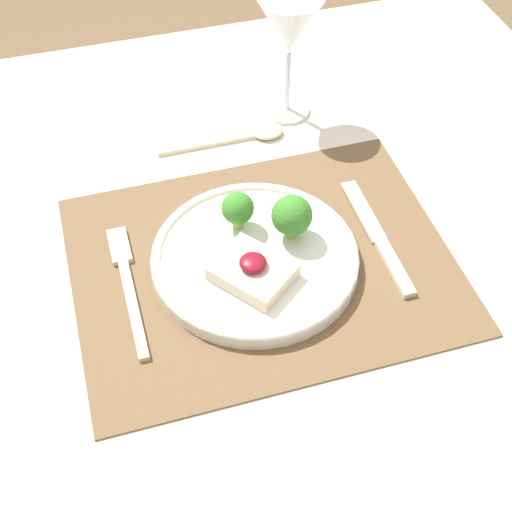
# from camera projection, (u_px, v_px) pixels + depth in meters

# --- Properties ---
(ground_plane) EXTENTS (8.00, 8.00, 0.00)m
(ground_plane) POSITION_uv_depth(u_px,v_px,m) (260.00, 508.00, 1.43)
(ground_plane) COLOR brown
(dining_table) EXTENTS (1.12, 1.08, 0.75)m
(dining_table) POSITION_uv_depth(u_px,v_px,m) (262.00, 313.00, 0.94)
(dining_table) COLOR beige
(dining_table) RESTS_ON ground_plane
(placemat) EXTENTS (0.46, 0.36, 0.00)m
(placemat) POSITION_uv_depth(u_px,v_px,m) (262.00, 263.00, 0.87)
(placemat) COLOR brown
(placemat) RESTS_ON dining_table
(dinner_plate) EXTENTS (0.25, 0.25, 0.08)m
(dinner_plate) POSITION_uv_depth(u_px,v_px,m) (257.00, 257.00, 0.85)
(dinner_plate) COLOR silver
(dinner_plate) RESTS_ON placemat
(fork) EXTENTS (0.02, 0.20, 0.01)m
(fork) POSITION_uv_depth(u_px,v_px,m) (127.00, 280.00, 0.84)
(fork) COLOR beige
(fork) RESTS_ON placemat
(knife) EXTENTS (0.02, 0.20, 0.01)m
(knife) POSITION_uv_depth(u_px,v_px,m) (381.00, 243.00, 0.88)
(knife) COLOR beige
(knife) RESTS_ON placemat
(spoon) EXTENTS (0.18, 0.04, 0.01)m
(spoon) POSITION_uv_depth(u_px,v_px,m) (248.00, 135.00, 1.02)
(spoon) COLOR beige
(spoon) RESTS_ON dining_table
(wine_glass_near) EXTENTS (0.09, 0.09, 0.18)m
(wine_glass_near) POSITION_uv_depth(u_px,v_px,m) (290.00, 30.00, 0.97)
(wine_glass_near) COLOR white
(wine_glass_near) RESTS_ON dining_table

